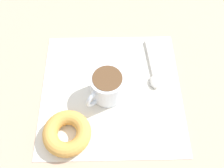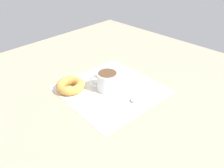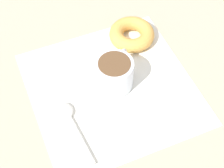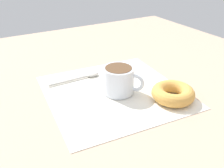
% 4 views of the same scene
% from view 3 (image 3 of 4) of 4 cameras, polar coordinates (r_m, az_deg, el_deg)
% --- Properties ---
extents(ground_plane, '(1.20, 1.20, 0.02)m').
position_cam_3_polar(ground_plane, '(0.78, -0.02, -1.14)').
color(ground_plane, tan).
extents(napkin, '(0.35, 0.35, 0.00)m').
position_cam_3_polar(napkin, '(0.77, 0.00, -0.95)').
color(napkin, white).
rests_on(napkin, ground_plane).
extents(coffee_cup, '(0.08, 0.09, 0.07)m').
position_cam_3_polar(coffee_cup, '(0.75, 0.40, 1.72)').
color(coffee_cup, silver).
rests_on(coffee_cup, napkin).
extents(donut, '(0.10, 0.10, 0.03)m').
position_cam_3_polar(donut, '(0.85, 3.04, 7.58)').
color(donut, gold).
rests_on(donut, napkin).
extents(spoon, '(0.15, 0.02, 0.01)m').
position_cam_3_polar(spoon, '(0.73, -6.22, -5.22)').
color(spoon, '#B7B2A8').
rests_on(spoon, napkin).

